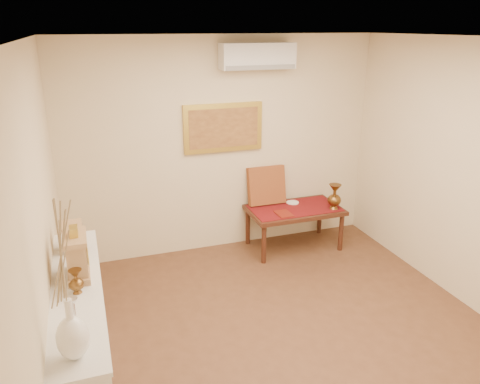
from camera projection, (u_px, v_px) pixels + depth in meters
name	position (u px, v px, depth m)	size (l,w,h in m)	color
floor	(296.00, 346.00, 4.32)	(4.50, 4.50, 0.00)	brown
ceiling	(311.00, 39.00, 3.41)	(4.50, 4.50, 0.00)	white
wall_back	(223.00, 147.00, 5.87)	(4.00, 0.02, 2.70)	beige
wall_left	(43.00, 245.00, 3.25)	(0.02, 4.50, 2.70)	beige
white_vase	(65.00, 283.00, 2.54)	(0.19, 0.19, 0.98)	white
candlestick	(74.00, 315.00, 2.91)	(0.11, 0.11, 0.23)	silver
brass_urn_small	(76.00, 278.00, 3.32)	(0.11, 0.11, 0.24)	brown
table_cloth	(295.00, 208.00, 6.07)	(1.14, 0.59, 0.01)	maroon
brass_urn_tall	(335.00, 194.00, 5.98)	(0.18, 0.18, 0.40)	brown
plate	(293.00, 202.00, 6.23)	(0.17, 0.17, 0.01)	white
menu	(284.00, 214.00, 5.86)	(0.18, 0.25, 0.01)	maroon
cushion	(266.00, 185.00, 6.14)	(0.50, 0.10, 0.50)	maroon
display_ledge	(83.00, 342.00, 3.60)	(0.37, 2.02, 0.98)	white
mantel_clock	(77.00, 255.00, 3.53)	(0.17, 0.36, 0.41)	tan
wooden_chest	(73.00, 237.00, 3.96)	(0.16, 0.21, 0.24)	tan
low_table	(294.00, 213.00, 6.09)	(1.20, 0.70, 0.55)	#432014
painting	(223.00, 128.00, 5.76)	(1.00, 0.06, 0.60)	gold
ac_unit	(258.00, 56.00, 5.50)	(0.90, 0.25, 0.30)	silver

